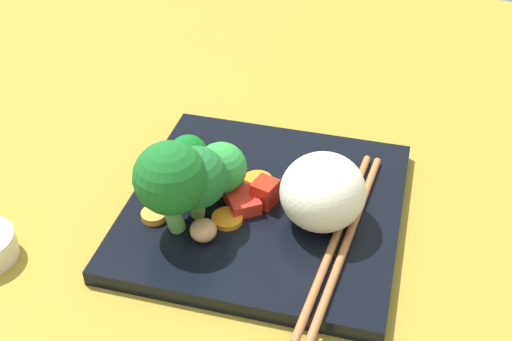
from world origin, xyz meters
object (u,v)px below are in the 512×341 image
square_plate (265,208)px  rice_mound (323,192)px  carrot_slice_4 (227,219)px  broccoli_floret_1 (196,178)px  chopstick_pair (342,238)px

square_plate → rice_mound: rice_mound is taller
square_plate → carrot_slice_4: (-3.28, 2.40, 0.96)cm
rice_mound → broccoli_floret_1: size_ratio=1.09×
square_plate → chopstick_pair: (-2.88, -7.50, 1.05)cm
square_plate → broccoli_floret_1: 7.77cm
square_plate → broccoli_floret_1: size_ratio=3.42×
square_plate → rice_mound: bearing=-99.0°
square_plate → rice_mound: (-0.83, -5.25, 3.88)cm
square_plate → carrot_slice_4: 4.18cm
rice_mound → carrot_slice_4: rice_mound is taller
rice_mound → chopstick_pair: bearing=-132.3°
rice_mound → carrot_slice_4: 8.55cm
broccoli_floret_1 → chopstick_pair: (0.50, -12.50, -3.84)cm
square_plate → rice_mound: size_ratio=3.15×
broccoli_floret_1 → carrot_slice_4: size_ratio=2.59×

